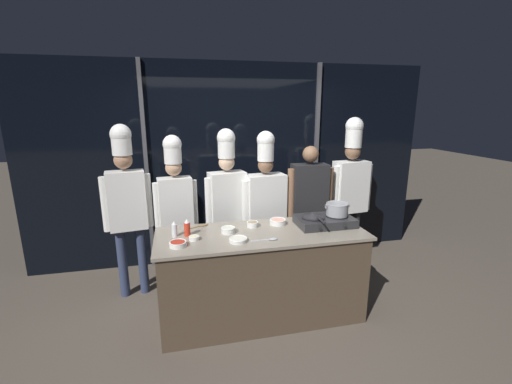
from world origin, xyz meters
TOP-DOWN VIEW (x-y plane):
  - ground_plane at (0.00, 0.00)m, footprint 24.00×24.00m
  - window_wall_back at (0.00, 1.51)m, footprint 5.49×0.09m
  - demo_counter at (0.00, 0.00)m, footprint 2.06×0.78m
  - portable_stove at (0.69, 0.06)m, footprint 0.58×0.39m
  - frying_pan at (0.56, 0.05)m, footprint 0.24×0.42m
  - stock_pot at (0.83, 0.06)m, footprint 0.26×0.23m
  - squeeze_bottle_chili at (-0.72, 0.07)m, footprint 0.06×0.06m
  - squeeze_bottle_clear at (-0.84, 0.08)m, footprint 0.05×0.05m
  - prep_bowl_garlic at (-0.27, -0.18)m, footprint 0.17×0.17m
  - prep_bowl_bean_sprouts at (-0.32, 0.06)m, footprint 0.14×0.14m
  - prep_bowl_noodles at (-0.66, -0.05)m, footprint 0.10×0.10m
  - prep_bowl_chili_flakes at (-0.81, -0.17)m, footprint 0.16×0.16m
  - prep_bowl_mushrooms at (-0.05, 0.18)m, footprint 0.12×0.12m
  - prep_bowl_shrimp at (0.22, 0.19)m, footprint 0.17×0.17m
  - serving_spoon_slotted at (-0.57, 0.31)m, footprint 0.26×0.15m
  - serving_spoon_solid at (0.02, -0.21)m, footprint 0.26×0.05m
  - chef_head at (-1.34, 0.75)m, footprint 0.52×0.26m
  - chef_sous at (-0.82, 0.75)m, footprint 0.48×0.24m
  - chef_line at (-0.22, 0.78)m, footprint 0.55×0.29m
  - chef_pastry at (0.22, 0.69)m, footprint 0.60×0.29m
  - person_guest at (0.76, 0.68)m, footprint 0.56×0.24m
  - chef_apprentice at (1.36, 0.79)m, footprint 0.56×0.27m

SIDE VIEW (x-z plane):
  - ground_plane at x=0.00m, z-range 0.00..0.00m
  - demo_counter at x=0.00m, z-range 0.00..0.92m
  - serving_spoon_solid at x=0.02m, z-range 0.92..0.94m
  - serving_spoon_slotted at x=-0.57m, z-range 0.92..0.94m
  - prep_bowl_garlic at x=-0.27m, z-range 0.93..0.96m
  - prep_bowl_noodles at x=-0.66m, z-range 0.93..0.96m
  - prep_bowl_chili_flakes at x=-0.81m, z-range 0.93..0.97m
  - prep_bowl_mushrooms at x=-0.05m, z-range 0.93..0.98m
  - prep_bowl_shrimp at x=0.22m, z-range 0.93..0.98m
  - prep_bowl_bean_sprouts at x=-0.32m, z-range 0.93..0.98m
  - portable_stove at x=0.69m, z-range 0.92..1.02m
  - squeeze_bottle_clear at x=-0.84m, z-range 0.92..1.08m
  - squeeze_bottle_chili at x=-0.72m, z-range 0.92..1.09m
  - person_guest at x=0.76m, z-range 0.18..1.86m
  - frying_pan at x=0.56m, z-range 1.02..1.07m
  - chef_pastry at x=0.22m, z-range 0.11..1.98m
  - chef_sous at x=-0.82m, z-range 0.17..2.01m
  - chef_line at x=-0.22m, z-range 0.14..2.04m
  - stock_pot at x=0.83m, z-range 1.03..1.16m
  - chef_apprentice at x=1.36m, z-range 0.16..2.16m
  - chef_head at x=-1.34m, z-range 0.19..2.14m
  - window_wall_back at x=0.00m, z-range 0.00..2.70m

